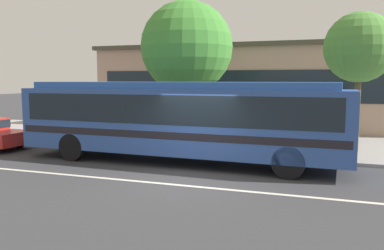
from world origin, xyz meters
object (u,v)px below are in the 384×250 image
Objects in this scene: pedestrian_waiting_near_sign at (137,123)px; bus_stop_sign at (273,112)px; transit_bus at (179,116)px; street_tree_mid_block at (360,48)px; street_tree_near_stop at (187,47)px.

pedestrian_waiting_near_sign is 0.65× the size of bus_stop_sign.
bus_stop_sign is at bearing 33.10° from transit_bus.
transit_bus is at bearing -146.90° from bus_stop_sign.
street_tree_near_stop is at bearing 176.88° from street_tree_mid_block.
transit_bus reaches higher than pedestrian_waiting_near_sign.
transit_bus is 5.13m from street_tree_near_stop.
bus_stop_sign is (5.86, -0.29, 0.67)m from pedestrian_waiting_near_sign.
pedestrian_waiting_near_sign is 0.26× the size of street_tree_near_stop.
street_tree_near_stop is (-4.24, 2.19, 2.66)m from bus_stop_sign.
street_tree_near_stop is at bearing 152.66° from bus_stop_sign.
pedestrian_waiting_near_sign is at bearing 177.15° from bus_stop_sign.
bus_stop_sign reaches higher than pedestrian_waiting_near_sign.
transit_bus is 1.85× the size of street_tree_near_stop.
street_tree_mid_block is at bearing -3.12° from street_tree_near_stop.
street_tree_mid_block is at bearing 32.00° from transit_bus.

